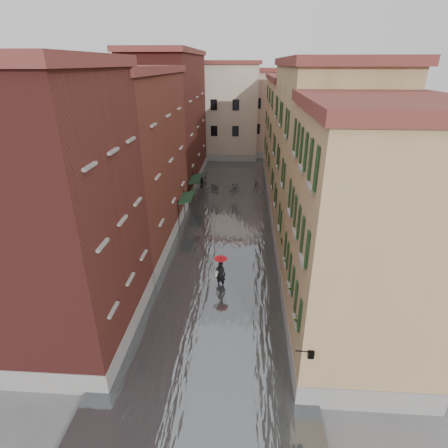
% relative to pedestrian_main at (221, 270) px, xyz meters
% --- Properties ---
extents(ground, '(120.00, 120.00, 0.00)m').
position_rel_pedestrian_main_xyz_m(ground, '(-0.22, -2.52, -1.19)').
color(ground, '#5F5F62').
rests_on(ground, ground).
extents(floodwater, '(10.00, 60.00, 0.20)m').
position_rel_pedestrian_main_xyz_m(floodwater, '(-0.22, 10.48, -1.09)').
color(floodwater, '#505458').
rests_on(floodwater, ground).
extents(building_left_near, '(6.00, 8.00, 13.00)m').
position_rel_pedestrian_main_xyz_m(building_left_near, '(-7.22, -4.52, 5.31)').
color(building_left_near, maroon).
rests_on(building_left_near, ground).
extents(building_left_mid, '(6.00, 14.00, 12.50)m').
position_rel_pedestrian_main_xyz_m(building_left_mid, '(-7.22, 6.48, 5.06)').
color(building_left_mid, '#5C201D').
rests_on(building_left_mid, ground).
extents(building_left_far, '(6.00, 16.00, 14.00)m').
position_rel_pedestrian_main_xyz_m(building_left_far, '(-7.22, 21.48, 5.81)').
color(building_left_far, maroon).
rests_on(building_left_far, ground).
extents(building_right_near, '(6.00, 8.00, 11.50)m').
position_rel_pedestrian_main_xyz_m(building_right_near, '(6.78, -4.52, 4.56)').
color(building_right_near, '#A78756').
rests_on(building_right_near, ground).
extents(building_right_mid, '(6.00, 14.00, 13.00)m').
position_rel_pedestrian_main_xyz_m(building_right_mid, '(6.78, 6.48, 5.31)').
color(building_right_mid, tan).
rests_on(building_right_mid, ground).
extents(building_right_far, '(6.00, 16.00, 11.50)m').
position_rel_pedestrian_main_xyz_m(building_right_far, '(6.78, 21.48, 4.56)').
color(building_right_far, '#A78756').
rests_on(building_right_far, ground).
extents(building_end_cream, '(12.00, 9.00, 13.00)m').
position_rel_pedestrian_main_xyz_m(building_end_cream, '(-3.22, 35.48, 5.31)').
color(building_end_cream, beige).
rests_on(building_end_cream, ground).
extents(building_end_pink, '(10.00, 9.00, 12.00)m').
position_rel_pedestrian_main_xyz_m(building_end_pink, '(5.78, 37.48, 4.81)').
color(building_end_pink, tan).
rests_on(building_end_pink, ground).
extents(awning_near, '(1.09, 2.93, 2.80)m').
position_rel_pedestrian_main_xyz_m(awning_near, '(-3.71, 9.41, 1.27)').
color(awning_near, '#16331E').
rests_on(awning_near, ground).
extents(awning_far, '(1.09, 3.19, 2.80)m').
position_rel_pedestrian_main_xyz_m(awning_far, '(-3.71, 14.69, 1.28)').
color(awning_far, '#16331E').
rests_on(awning_far, ground).
extents(wall_lantern, '(0.71, 0.22, 0.35)m').
position_rel_pedestrian_main_xyz_m(wall_lantern, '(4.11, -8.52, 1.81)').
color(wall_lantern, black).
rests_on(wall_lantern, ground).
extents(window_planters, '(0.59, 8.29, 0.84)m').
position_rel_pedestrian_main_xyz_m(window_planters, '(3.90, -3.33, 2.32)').
color(window_planters, brown).
rests_on(window_planters, ground).
extents(pedestrian_main, '(0.86, 0.86, 2.06)m').
position_rel_pedestrian_main_xyz_m(pedestrian_main, '(0.00, 0.00, 0.00)').
color(pedestrian_main, black).
rests_on(pedestrian_main, ground).
extents(pedestrian_far, '(0.76, 0.62, 1.43)m').
position_rel_pedestrian_main_xyz_m(pedestrian_far, '(-3.50, 18.88, -0.48)').
color(pedestrian_far, black).
rests_on(pedestrian_far, ground).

